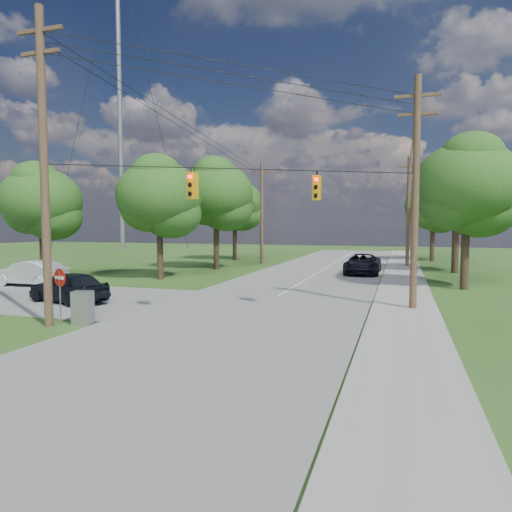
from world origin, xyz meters
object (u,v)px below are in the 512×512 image
(car_cross_dark, at_px, (69,287))
(control_cabinet, at_px, (83,308))
(do_not_enter_sign, at_px, (60,283))
(pole_ne, at_px, (416,190))
(pole_north_w, at_px, (262,212))
(car_cross_silver, at_px, (30,273))
(car_main_north, at_px, (363,264))
(pole_sw, at_px, (44,163))
(pole_north_e, at_px, (408,211))

(car_cross_dark, xyz_separation_m, control_cabinet, (3.93, -3.90, -0.16))
(car_cross_dark, xyz_separation_m, do_not_enter_sign, (2.87, -3.90, 0.78))
(pole_ne, height_order, control_cabinet, pole_ne)
(pole_north_w, relative_size, car_cross_silver, 2.02)
(car_main_north, xyz_separation_m, control_cabinet, (-9.00, -21.72, -0.15))
(pole_north_w, height_order, car_main_north, pole_north_w)
(do_not_enter_sign, bearing_deg, pole_sw, -78.82)
(pole_sw, height_order, control_cabinet, pole_sw)
(pole_north_w, relative_size, do_not_enter_sign, 4.61)
(car_cross_silver, bearing_deg, car_main_north, 125.19)
(pole_ne, relative_size, car_cross_dark, 2.28)
(pole_sw, height_order, do_not_enter_sign, pole_sw)
(pole_ne, bearing_deg, car_cross_dark, -169.24)
(pole_north_e, bearing_deg, pole_ne, -90.00)
(do_not_enter_sign, bearing_deg, car_main_north, 80.19)
(pole_ne, bearing_deg, car_cross_silver, 176.77)
(pole_sw, bearing_deg, pole_north_e, 65.48)
(pole_north_e, height_order, car_main_north, pole_north_e)
(car_cross_silver, xyz_separation_m, control_cabinet, (10.60, -8.30, -0.19))
(pole_ne, height_order, car_main_north, pole_ne)
(pole_ne, height_order, pole_north_w, pole_ne)
(pole_sw, xyz_separation_m, pole_north_e, (13.50, 29.60, -1.10))
(do_not_enter_sign, bearing_deg, control_cabinet, 15.17)
(pole_north_w, bearing_deg, car_cross_dark, -95.54)
(pole_ne, relative_size, car_cross_silver, 2.12)
(pole_north_e, bearing_deg, control_cabinet, -113.15)
(car_cross_dark, height_order, car_main_north, car_cross_dark)
(pole_north_e, height_order, do_not_enter_sign, pole_north_e)
(pole_ne, height_order, car_cross_dark, pole_ne)
(pole_north_e, xyz_separation_m, pole_north_w, (-13.90, 0.00, 0.00))
(pole_sw, height_order, car_main_north, pole_sw)
(pole_north_e, height_order, control_cabinet, pole_north_e)
(car_cross_dark, relative_size, car_cross_silver, 0.93)
(pole_ne, xyz_separation_m, control_cabinet, (-12.40, -7.00, -4.81))
(pole_ne, bearing_deg, control_cabinet, -150.55)
(car_main_north, bearing_deg, pole_north_w, 145.47)
(pole_north_e, bearing_deg, do_not_enter_sign, -114.90)
(pole_ne, distance_m, car_cross_silver, 23.50)
(car_cross_silver, bearing_deg, pole_sw, 47.67)
(pole_sw, distance_m, do_not_enter_sign, 4.67)
(pole_north_w, distance_m, car_cross_dark, 25.59)
(pole_ne, relative_size, control_cabinet, 7.96)
(car_cross_silver, distance_m, do_not_enter_sign, 12.67)
(pole_ne, height_order, pole_north_e, pole_ne)
(pole_north_e, bearing_deg, car_cross_silver, -138.02)
(pole_north_w, relative_size, car_cross_dark, 2.18)
(pole_ne, distance_m, car_main_north, 15.81)
(pole_sw, bearing_deg, car_cross_silver, 136.87)
(pole_north_w, xyz_separation_m, car_cross_dark, (-2.43, -25.10, -4.31))
(pole_north_e, relative_size, car_main_north, 1.77)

